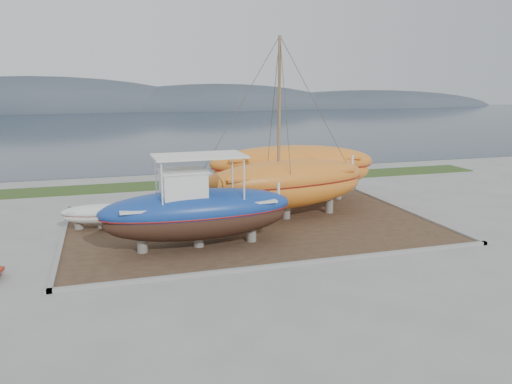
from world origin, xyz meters
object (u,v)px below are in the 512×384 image
object	(u,v)px
orange_sailboat	(287,131)
orange_bare_hull	(293,174)
white_dinghy	(102,217)
blue_caique	(198,202)

from	to	relation	value
orange_sailboat	orange_bare_hull	size ratio (longest dim) A/B	0.94
orange_bare_hull	white_dinghy	bearing A→B (deg)	-158.94
blue_caique	white_dinghy	distance (m)	6.07
blue_caique	orange_sailboat	world-z (taller)	orange_sailboat
blue_caique	orange_bare_hull	world-z (taller)	blue_caique
blue_caique	white_dinghy	size ratio (longest dim) A/B	2.18
white_dinghy	orange_bare_hull	bearing A→B (deg)	22.80
orange_sailboat	orange_bare_hull	distance (m)	5.13
blue_caique	orange_sailboat	size ratio (longest dim) A/B	0.89
blue_caique	white_dinghy	world-z (taller)	blue_caique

